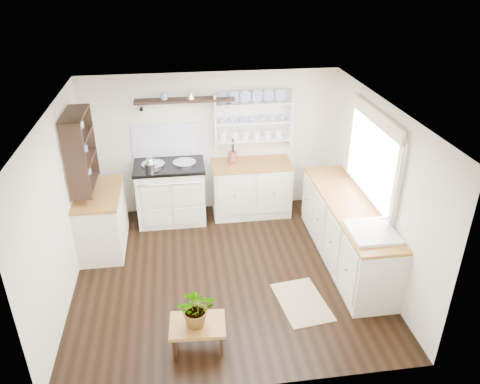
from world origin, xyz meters
name	(u,v)px	position (x,y,z in m)	size (l,w,h in m)	color
floor	(226,273)	(0.00, 0.00, 0.00)	(4.00, 3.80, 0.01)	black
wall_back	(212,143)	(0.00, 1.90, 1.15)	(4.00, 0.02, 2.30)	silver
wall_right	(377,189)	(2.00, 0.00, 1.15)	(0.02, 3.80, 2.30)	silver
wall_left	(59,210)	(-2.00, 0.00, 1.15)	(0.02, 3.80, 2.30)	silver
ceiling	(223,110)	(0.00, 0.00, 2.30)	(4.00, 3.80, 0.01)	white
window	(373,155)	(1.95, 0.15, 1.56)	(0.08, 1.55, 1.22)	white
aga_cooker	(171,192)	(-0.70, 1.57, 0.49)	(1.09, 0.75, 1.00)	silver
back_cabinets	(251,188)	(0.60, 1.60, 0.46)	(1.27, 0.63, 0.90)	#EFE5CE
right_cabinets	(347,231)	(1.70, 0.10, 0.46)	(0.62, 2.43, 0.90)	#EFE5CE
belfast_sink	(371,240)	(1.70, -0.65, 0.80)	(0.55, 0.60, 0.45)	white
left_cabinets	(102,219)	(-1.70, 0.90, 0.46)	(0.62, 1.13, 0.90)	#EFE5CE
plate_rack	(252,118)	(0.65, 1.86, 1.56)	(1.20, 0.22, 0.90)	white
high_shelf	(185,101)	(-0.40, 1.78, 1.91)	(1.50, 0.29, 0.16)	black
left_shelving	(80,150)	(-1.84, 0.90, 1.55)	(0.28, 0.80, 1.05)	black
kettle	(150,165)	(-0.98, 1.45, 1.04)	(0.17, 0.17, 0.21)	silver
utensil_crock	(232,157)	(0.31, 1.68, 0.99)	(0.14, 0.14, 0.16)	brown
center_table	(198,327)	(-0.46, -1.28, 0.28)	(0.63, 0.47, 0.33)	brown
potted_plant	(197,308)	(-0.46, -1.28, 0.55)	(0.40, 0.35, 0.44)	#3F7233
floor_rug	(302,302)	(0.87, -0.74, 0.01)	(0.55, 0.85, 0.02)	#8D7552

